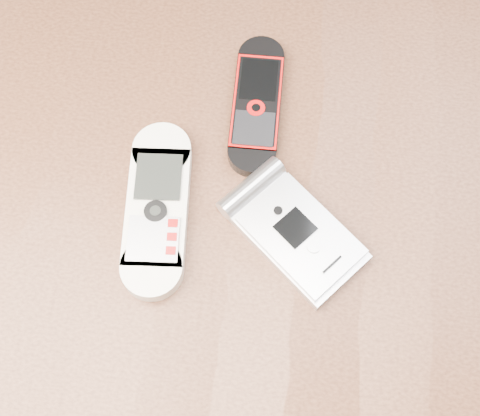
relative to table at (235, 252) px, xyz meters
name	(u,v)px	position (x,y,z in m)	size (l,w,h in m)	color
ground	(237,358)	(0.00, 0.00, -0.64)	(4.00, 4.00, 0.00)	#472B19
table	(235,252)	(0.00, 0.00, 0.00)	(1.20, 0.80, 0.75)	black
nokia_white	(157,208)	(-0.06, -0.01, 0.11)	(0.05, 0.15, 0.02)	white
nokia_black_red	(257,104)	(0.01, 0.10, 0.11)	(0.04, 0.13, 0.01)	black
motorola_razr	(297,234)	(0.05, -0.02, 0.11)	(0.06, 0.12, 0.02)	silver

